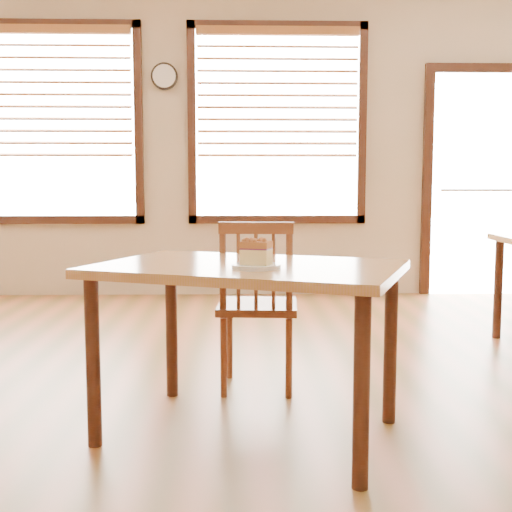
{
  "coord_description": "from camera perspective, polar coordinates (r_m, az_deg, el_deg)",
  "views": [
    {
      "loc": [
        -0.1,
        -2.43,
        1.07
      ],
      "look_at": [
        -0.02,
        0.18,
        0.8
      ],
      "focal_mm": 45.0,
      "sensor_mm": 36.0,
      "label": 1
    }
  ],
  "objects": [
    {
      "name": "cake_slice",
      "position": [
        2.59,
        0.01,
        0.42
      ],
      "size": [
        0.14,
        0.12,
        0.11
      ],
      "rotation": [
        0.0,
        0.0,
        -0.34
      ],
      "color": "#FADB8D",
      "rests_on": "plate"
    },
    {
      "name": "wall_clock",
      "position": [
        6.51,
        -8.15,
        15.54
      ],
      "size": [
        0.26,
        0.05,
        0.26
      ],
      "color": "black",
      "rests_on": "room_shell"
    },
    {
      "name": "window_left",
      "position": [
        6.69,
        -17.71,
        12.12
      ],
      "size": [
        1.76,
        0.1,
        1.96
      ],
      "color": "white",
      "rests_on": "room_shell"
    },
    {
      "name": "ground",
      "position": [
        2.66,
        0.57,
        -17.78
      ],
      "size": [
        8.0,
        8.0,
        0.0
      ],
      "primitive_type": "plane",
      "color": "#97512C"
    },
    {
      "name": "cafe_table_main",
      "position": [
        2.75,
        -0.64,
        -2.65
      ],
      "size": [
        1.48,
        1.24,
        0.75
      ],
      "rotation": [
        0.0,
        0.0,
        -0.38
      ],
      "color": "#A66A40",
      "rests_on": "ground"
    },
    {
      "name": "entry_door",
      "position": [
        6.84,
        18.98,
        6.77
      ],
      "size": [
        1.08,
        0.06,
        2.29
      ],
      "color": "white",
      "rests_on": "ground"
    },
    {
      "name": "plate",
      "position": [
        2.59,
        0.02,
        -0.94
      ],
      "size": [
        0.2,
        0.2,
        0.02
      ],
      "color": "white",
      "rests_on": "cafe_table_main"
    },
    {
      "name": "window_right",
      "position": [
        6.45,
        1.91,
        12.63
      ],
      "size": [
        1.76,
        0.1,
        1.96
      ],
      "color": "white",
      "rests_on": "room_shell"
    },
    {
      "name": "cafe_chair_main",
      "position": [
        3.39,
        0.12,
        -4.32
      ],
      "size": [
        0.44,
        0.44,
        0.91
      ],
      "rotation": [
        0.0,
        0.0,
        3.06
      ],
      "color": "#602D1A",
      "rests_on": "ground"
    }
  ]
}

